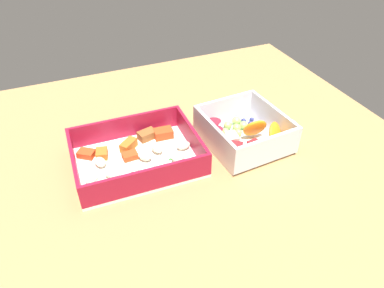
# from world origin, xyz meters

# --- Properties ---
(table_surface) EXTENTS (0.80, 0.80, 0.02)m
(table_surface) POSITION_xyz_m (0.00, 0.00, 0.01)
(table_surface) COLOR #9E7547
(table_surface) RESTS_ON ground
(pasta_container) EXTENTS (0.22, 0.17, 0.05)m
(pasta_container) POSITION_xyz_m (-0.12, 0.02, 0.03)
(pasta_container) COLOR white
(pasta_container) RESTS_ON table_surface
(fruit_bowl) EXTENTS (0.15, 0.16, 0.06)m
(fruit_bowl) POSITION_xyz_m (0.08, -0.00, 0.04)
(fruit_bowl) COLOR white
(fruit_bowl) RESTS_ON table_surface
(paper_cup_liner) EXTENTS (0.04, 0.04, 0.02)m
(paper_cup_liner) POSITION_xyz_m (0.19, 0.00, 0.03)
(paper_cup_liner) COLOR white
(paper_cup_liner) RESTS_ON table_surface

